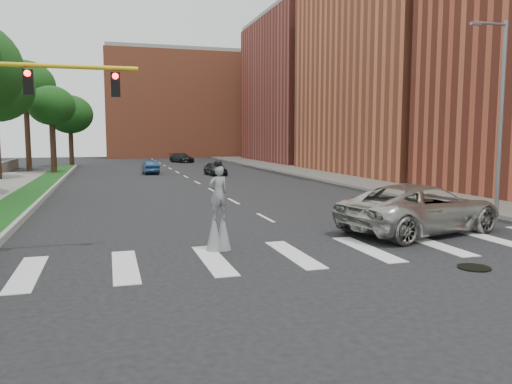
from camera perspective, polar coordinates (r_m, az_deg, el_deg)
name	(u,v)px	position (r m, az deg, el deg)	size (l,w,h in m)	color
ground_plane	(345,259)	(15.47, 10.15, -7.55)	(160.00, 160.00, 0.00)	black
grass_median	(30,194)	(33.91, -24.42, -0.22)	(2.00, 60.00, 0.25)	#113C13
median_curb	(48,193)	(33.78, -22.65, -0.14)	(0.20, 60.00, 0.28)	gray
sidewalk_right	(345,179)	(43.12, 10.10, 1.51)	(5.00, 90.00, 0.18)	slate
manhole	(474,268)	(15.48, 23.65, -7.92)	(0.90, 0.90, 0.04)	black
building_mid	(412,50)	(52.74, 17.43, 15.19)	(16.00, 22.00, 24.00)	#C25D3D
building_far	(314,92)	(73.56, 6.69, 11.29)	(16.00, 22.00, 20.00)	brown
building_backdrop	(180,106)	(92.44, -8.69, 9.64)	(26.00, 14.00, 18.00)	#C25D3D
streetlight	(500,110)	(26.29, 26.11, 8.37)	(2.05, 0.20, 9.00)	slate
traffic_signal	(2,121)	(16.67, -27.08, 7.24)	(5.30, 0.23, 6.20)	black
stilt_performer	(218,215)	(16.18, -4.32, -2.62)	(0.83, 0.60, 2.96)	black
suv_crossing	(421,208)	(20.21, 18.31, -1.79)	(3.11, 6.74, 1.87)	#A3A19A
car_near	(215,169)	(47.36, -4.67, 2.68)	(1.48, 3.69, 1.26)	black
car_mid	(150,167)	(50.13, -11.97, 2.78)	(1.35, 3.88, 1.28)	#152C4B
car_far	(182,158)	(70.72, -8.49, 3.89)	(1.84, 4.53, 1.32)	black
tree_5	(25,86)	(58.82, -24.88, 10.92)	(6.16, 6.16, 11.60)	black
tree_6	(51,107)	(51.30, -22.35, 9.03)	(4.36, 4.36, 8.40)	black
tree_7	(70,115)	(64.71, -20.50, 8.28)	(5.42, 5.42, 8.59)	black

